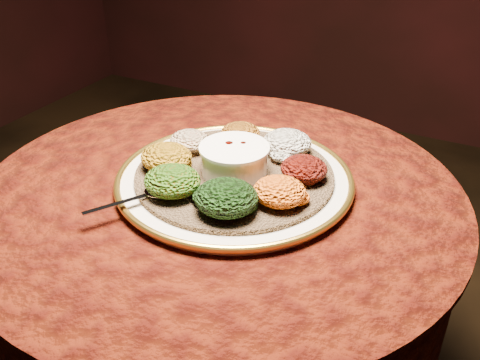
% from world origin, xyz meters
% --- Properties ---
extents(table, '(0.96, 0.96, 0.73)m').
position_xyz_m(table, '(0.00, 0.00, 0.55)').
color(table, black).
rests_on(table, ground).
extents(platter, '(0.57, 0.57, 0.02)m').
position_xyz_m(platter, '(0.02, 0.02, 0.75)').
color(platter, white).
rests_on(platter, table).
extents(injera, '(0.43, 0.43, 0.01)m').
position_xyz_m(injera, '(0.02, 0.02, 0.76)').
color(injera, olive).
rests_on(injera, platter).
extents(stew_bowl, '(0.14, 0.14, 0.06)m').
position_xyz_m(stew_bowl, '(0.02, 0.02, 0.79)').
color(stew_bowl, white).
rests_on(stew_bowl, injera).
extents(spoon, '(0.10, 0.14, 0.01)m').
position_xyz_m(spoon, '(-0.07, -0.13, 0.77)').
color(spoon, silver).
rests_on(spoon, injera).
extents(portion_ayib, '(0.10, 0.10, 0.05)m').
position_xyz_m(portion_ayib, '(0.08, 0.14, 0.79)').
color(portion_ayib, white).
rests_on(portion_ayib, injera).
extents(portion_kitfo, '(0.09, 0.09, 0.04)m').
position_xyz_m(portion_kitfo, '(0.15, 0.06, 0.78)').
color(portion_kitfo, black).
rests_on(portion_kitfo, injera).
extents(portion_tikil, '(0.10, 0.09, 0.05)m').
position_xyz_m(portion_tikil, '(0.14, -0.04, 0.78)').
color(portion_tikil, '#C36810').
rests_on(portion_tikil, injera).
extents(portion_gomen, '(0.11, 0.11, 0.05)m').
position_xyz_m(portion_gomen, '(0.07, -0.10, 0.79)').
color(portion_gomen, black).
rests_on(portion_gomen, injera).
extents(portion_mixveg, '(0.11, 0.10, 0.05)m').
position_xyz_m(portion_mixveg, '(-0.04, -0.10, 0.79)').
color(portion_mixveg, '#8D3609').
rests_on(portion_mixveg, injera).
extents(portion_kik, '(0.10, 0.10, 0.05)m').
position_xyz_m(portion_kik, '(-0.10, -0.03, 0.79)').
color(portion_kik, '#AC6E0F').
rests_on(portion_kik, injera).
extents(portion_timatim, '(0.08, 0.08, 0.04)m').
position_xyz_m(portion_timatim, '(-0.10, 0.06, 0.78)').
color(portion_timatim, maroon).
rests_on(portion_timatim, injera).
extents(portion_shiro, '(0.09, 0.08, 0.04)m').
position_xyz_m(portion_shiro, '(-0.03, 0.15, 0.78)').
color(portion_shiro, brown).
rests_on(portion_shiro, injera).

